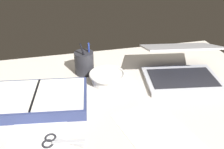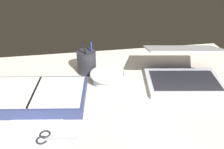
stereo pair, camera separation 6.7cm
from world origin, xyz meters
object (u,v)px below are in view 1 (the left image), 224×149
planner (36,99)px  scissors (54,141)px  pen_cup (84,63)px  bowl (107,77)px  laptop (181,68)px

planner → scissors: planner is taller
pen_cup → planner: pen_cup is taller
pen_cup → planner: bearing=-137.0°
planner → bowl: bearing=25.5°
pen_cup → planner: 30.40cm
bowl → planner: bearing=-162.9°
scissors → laptop: bearing=45.1°
laptop → bowl: laptop is taller
bowl → pen_cup: (-8.64, 11.18, 2.75)cm
laptop → bowl: bearing=-177.4°
laptop → planner: laptop is taller
pen_cup → scissors: size_ratio=1.19×
laptop → planner: bearing=-165.9°
planner → pen_cup: bearing=51.5°
laptop → scissors: laptop is taller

